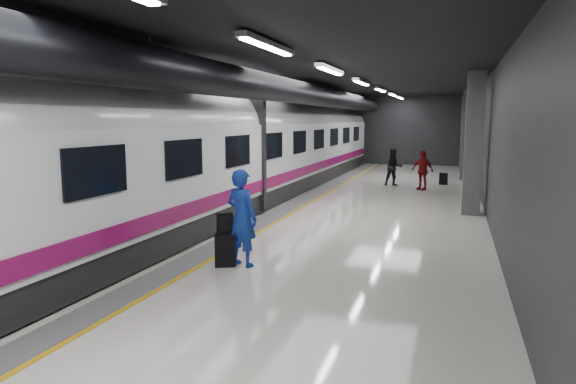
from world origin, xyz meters
The scene contains 9 objects.
ground centered at (0.00, 0.00, 0.00)m, with size 40.00×40.00×0.00m, color white.
platform_hall centered at (-0.29, 0.96, 3.54)m, with size 10.02×40.02×4.51m.
train centered at (-3.25, 0.00, 2.07)m, with size 3.05×38.00×4.05m.
traveler_main centered at (-0.13, -5.65, 1.01)m, with size 0.74×0.48×2.02m, color blue.
suitcase_main centered at (-0.45, -5.80, 0.34)m, with size 0.42×0.27×0.68m, color black.
shoulder_bag centered at (-0.46, -5.76, 0.90)m, with size 0.33×0.17×0.43m, color black.
traveler_far_a centered at (1.36, 8.43, 0.86)m, with size 0.84×0.65×1.72m, color black.
traveler_far_b centered at (2.70, 7.47, 0.85)m, with size 1.00×0.41×1.70m, color maroon.
suitcase_far centered at (3.53, 9.63, 0.27)m, with size 0.37×0.24×0.55m, color black.
Camera 1 is at (3.99, -15.22, 3.02)m, focal length 32.00 mm.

